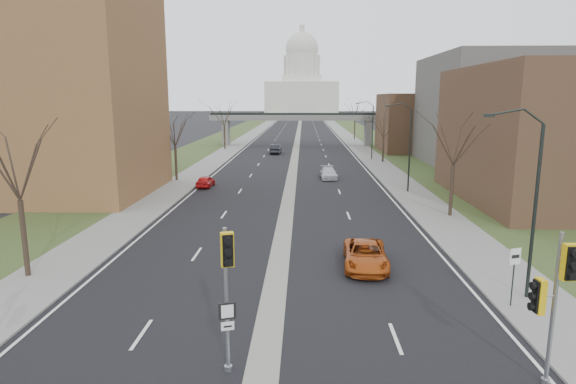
{
  "coord_description": "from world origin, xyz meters",
  "views": [
    {
      "loc": [
        1.36,
        -15.4,
        9.19
      ],
      "look_at": [
        0.46,
        12.9,
        3.68
      ],
      "focal_mm": 30.0,
      "sensor_mm": 36.0,
      "label": 1
    }
  ],
  "objects_px": {
    "speed_limit_sign": "(514,266)",
    "car_left_near": "(206,181)",
    "car_right_near": "(365,255)",
    "car_right_mid": "(328,173)",
    "car_left_far": "(276,149)",
    "signal_pole_median": "(227,276)",
    "signal_pole_right": "(554,289)"
  },
  "relations": [
    {
      "from": "signal_pole_median",
      "to": "car_left_near",
      "type": "xyz_separation_m",
      "value": [
        -7.87,
        35.05,
        -2.93
      ]
    },
    {
      "from": "speed_limit_sign",
      "to": "car_left_far",
      "type": "height_order",
      "value": "speed_limit_sign"
    },
    {
      "from": "car_left_near",
      "to": "car_left_far",
      "type": "distance_m",
      "value": 32.04
    },
    {
      "from": "signal_pole_median",
      "to": "car_right_near",
      "type": "distance_m",
      "value": 12.66
    },
    {
      "from": "car_right_mid",
      "to": "car_right_near",
      "type": "bearing_deg",
      "value": -91.47
    },
    {
      "from": "car_right_mid",
      "to": "speed_limit_sign",
      "type": "bearing_deg",
      "value": -82.24
    },
    {
      "from": "signal_pole_median",
      "to": "signal_pole_right",
      "type": "distance_m",
      "value": 10.26
    },
    {
      "from": "car_left_near",
      "to": "car_right_near",
      "type": "xyz_separation_m",
      "value": [
        13.79,
        -24.22,
        0.09
      ]
    },
    {
      "from": "car_left_far",
      "to": "signal_pole_right",
      "type": "bearing_deg",
      "value": 103.6
    },
    {
      "from": "signal_pole_right",
      "to": "car_right_mid",
      "type": "height_order",
      "value": "signal_pole_right"
    },
    {
      "from": "signal_pole_median",
      "to": "car_left_near",
      "type": "height_order",
      "value": "signal_pole_median"
    },
    {
      "from": "signal_pole_right",
      "to": "car_right_near",
      "type": "xyz_separation_m",
      "value": [
        -4.33,
        11.2,
        -2.68
      ]
    },
    {
      "from": "speed_limit_sign",
      "to": "car_left_far",
      "type": "xyz_separation_m",
      "value": [
        -13.98,
        60.87,
        -1.18
      ]
    },
    {
      "from": "speed_limit_sign",
      "to": "car_right_near",
      "type": "relative_size",
      "value": 0.53
    },
    {
      "from": "speed_limit_sign",
      "to": "car_left_near",
      "type": "xyz_separation_m",
      "value": [
        -19.62,
        29.33,
        -1.33
      ]
    },
    {
      "from": "speed_limit_sign",
      "to": "car_right_near",
      "type": "distance_m",
      "value": 7.85
    },
    {
      "from": "signal_pole_right",
      "to": "car_left_near",
      "type": "bearing_deg",
      "value": 112.82
    },
    {
      "from": "speed_limit_sign",
      "to": "signal_pole_right",
      "type": "bearing_deg",
      "value": -123.98
    },
    {
      "from": "car_right_near",
      "to": "car_right_mid",
      "type": "xyz_separation_m",
      "value": [
        -0.53,
        30.1,
        -0.05
      ]
    },
    {
      "from": "signal_pole_right",
      "to": "speed_limit_sign",
      "type": "distance_m",
      "value": 6.43
    },
    {
      "from": "signal_pole_median",
      "to": "car_left_far",
      "type": "bearing_deg",
      "value": 74.55
    },
    {
      "from": "speed_limit_sign",
      "to": "car_right_mid",
      "type": "xyz_separation_m",
      "value": [
        -6.35,
        35.21,
        -1.3
      ]
    },
    {
      "from": "signal_pole_median",
      "to": "speed_limit_sign",
      "type": "height_order",
      "value": "signal_pole_median"
    },
    {
      "from": "signal_pole_median",
      "to": "car_right_near",
      "type": "relative_size",
      "value": 1.01
    },
    {
      "from": "signal_pole_median",
      "to": "car_right_mid",
      "type": "height_order",
      "value": "signal_pole_median"
    },
    {
      "from": "car_left_far",
      "to": "car_left_near",
      "type": "bearing_deg",
      "value": 82.91
    },
    {
      "from": "signal_pole_right",
      "to": "car_left_near",
      "type": "height_order",
      "value": "signal_pole_right"
    },
    {
      "from": "car_left_near",
      "to": "signal_pole_median",
      "type": "bearing_deg",
      "value": 105.14
    },
    {
      "from": "signal_pole_right",
      "to": "car_right_mid",
      "type": "xyz_separation_m",
      "value": [
        -4.86,
        41.3,
        -2.72
      ]
    },
    {
      "from": "signal_pole_right",
      "to": "car_right_near",
      "type": "distance_m",
      "value": 12.31
    },
    {
      "from": "signal_pole_median",
      "to": "speed_limit_sign",
      "type": "relative_size",
      "value": 1.91
    },
    {
      "from": "speed_limit_sign",
      "to": "car_right_near",
      "type": "xyz_separation_m",
      "value": [
        -5.83,
        5.11,
        -1.25
      ]
    }
  ]
}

